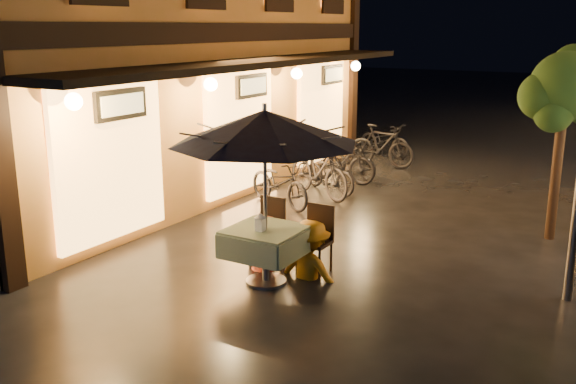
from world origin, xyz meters
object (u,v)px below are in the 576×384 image
Objects in this scene: person_orange at (266,217)px; bicycle_0 at (280,183)px; person_yellow at (310,222)px; cafe_table at (266,242)px; patio_umbrella at (265,127)px; table_lantern at (260,221)px.

person_orange reaches higher than bicycle_0.
cafe_table is at bearing 53.97° from person_yellow.
patio_umbrella is 4.26m from bicycle_0.
person_yellow is (0.41, 0.52, 0.21)m from cafe_table.
bicycle_0 is at bearing 117.33° from table_lantern.
person_yellow is (0.41, 0.52, -1.36)m from patio_umbrella.
person_orange is at bearing 121.82° from cafe_table.
table_lantern is at bearing -130.40° from bicycle_0.
patio_umbrella is at bearing 90.00° from table_lantern.
bicycle_0 is (-2.25, 2.93, -0.33)m from person_yellow.
patio_umbrella reaches higher than cafe_table.
table_lantern is at bearing -90.00° from cafe_table.
table_lantern is 0.74m from person_orange.
table_lantern reaches higher than cafe_table.
cafe_table is 0.69m from person_yellow.
table_lantern is (0.00, -0.13, -1.23)m from patio_umbrella.
patio_umbrella is 1.24m from table_lantern.
table_lantern is 0.77m from person_yellow.
person_yellow is at bearing -120.15° from bicycle_0.
cafe_table is at bearing 180.00° from patio_umbrella.
patio_umbrella is at bearing 135.19° from person_orange.
person_orange is at bearing 116.43° from table_lantern.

